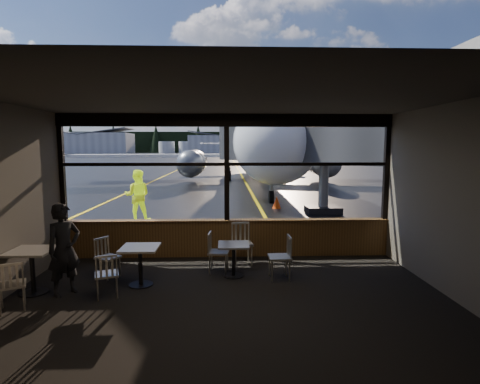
{
  "coord_description": "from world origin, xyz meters",
  "views": [
    {
      "loc": [
        -0.01,
        -9.1,
        2.69
      ],
      "look_at": [
        0.36,
        1.0,
        1.5
      ],
      "focal_mm": 28.0,
      "sensor_mm": 36.0,
      "label": 1
    }
  ],
  "objects": [
    {
      "name": "hangar_left",
      "position": [
        -70.0,
        180.0,
        5.5
      ],
      "size": [
        45.0,
        18.0,
        11.0
      ],
      "primitive_type": null,
      "color": "silver",
      "rests_on": "ground_plane"
    },
    {
      "name": "window_header",
      "position": [
        0.0,
        0.0,
        3.35
      ],
      "size": [
        8.0,
        0.18,
        0.3
      ],
      "primitive_type": "cube",
      "color": "black",
      "rests_on": "ground"
    },
    {
      "name": "fuel_tank_b",
      "position": [
        -20.0,
        182.0,
        3.0
      ],
      "size": [
        8.0,
        8.0,
        6.0
      ],
      "primitive_type": "cylinder",
      "color": "silver",
      "rests_on": "ground_plane"
    },
    {
      "name": "window_transom",
      "position": [
        0.0,
        0.0,
        2.3
      ],
      "size": [
        8.0,
        0.1,
        0.08
      ],
      "primitive_type": "cube",
      "color": "black",
      "rests_on": "ground"
    },
    {
      "name": "carpet_floor",
      "position": [
        0.0,
        -3.0,
        0.01
      ],
      "size": [
        8.0,
        6.0,
        0.01
      ],
      "primitive_type": "cube",
      "color": "black",
      "rests_on": "ground"
    },
    {
      "name": "passenger",
      "position": [
        -2.98,
        -2.34,
        0.85
      ],
      "size": [
        0.71,
        0.74,
        1.7
      ],
      "primitive_type": "imported",
      "rotation": [
        0.0,
        0.0,
        0.88
      ],
      "color": "black",
      "rests_on": "carpet_floor"
    },
    {
      "name": "chair_mid_s",
      "position": [
        -2.18,
        -2.5,
        0.42
      ],
      "size": [
        0.58,
        0.58,
        0.84
      ],
      "primitive_type": null,
      "rotation": [
        0.0,
        0.0,
        0.32
      ],
      "color": "#B7B3A6",
      "rests_on": "carpet_floor"
    },
    {
      "name": "airliner",
      "position": [
        2.47,
        20.89,
        5.42
      ],
      "size": [
        30.39,
        36.16,
        10.84
      ],
      "primitive_type": null,
      "rotation": [
        0.0,
        0.0,
        -0.02
      ],
      "color": "white",
      "rests_on": "ground_plane"
    },
    {
      "name": "cone_nose",
      "position": [
        2.24,
        7.4,
        0.27
      ],
      "size": [
        0.39,
        0.39,
        0.55
      ],
      "primitive_type": "cone",
      "color": "#E15907",
      "rests_on": "ground_plane"
    },
    {
      "name": "ground_crew",
      "position": [
        -3.29,
        4.69,
        0.95
      ],
      "size": [
        0.98,
        0.79,
        1.9
      ],
      "primitive_type": "imported",
      "rotation": [
        0.0,
        0.0,
        3.22
      ],
      "color": "#BFF219",
      "rests_on": "ground_plane"
    },
    {
      "name": "ground_plane",
      "position": [
        0.0,
        120.0,
        0.0
      ],
      "size": [
        520.0,
        520.0,
        0.0
      ],
      "primitive_type": "plane",
      "color": "black",
      "rests_on": "ground"
    },
    {
      "name": "mullion_right",
      "position": [
        3.95,
        0.0,
        2.2
      ],
      "size": [
        0.12,
        0.12,
        2.6
      ],
      "primitive_type": "cube",
      "color": "black",
      "rests_on": "ground"
    },
    {
      "name": "cafe_table_near",
      "position": [
        0.13,
        -1.49,
        0.35
      ],
      "size": [
        0.64,
        0.64,
        0.7
      ],
      "primitive_type": null,
      "color": "gray",
      "rests_on": "carpet_floor"
    },
    {
      "name": "wall_back",
      "position": [
        0.0,
        -6.0,
        1.75
      ],
      "size": [
        8.0,
        0.04,
        3.5
      ],
      "primitive_type": "cube",
      "color": "#534C42",
      "rests_on": "ground"
    },
    {
      "name": "ceiling",
      "position": [
        0.0,
        -3.0,
        3.5
      ],
      "size": [
        8.0,
        6.0,
        0.04
      ],
      "primitive_type": "cube",
      "color": "#38332D",
      "rests_on": "ground"
    },
    {
      "name": "mullion_left",
      "position": [
        -3.95,
        0.0,
        2.2
      ],
      "size": [
        0.12,
        0.12,
        2.6
      ],
      "primitive_type": "cube",
      "color": "black",
      "rests_on": "ground"
    },
    {
      "name": "hangar_mid",
      "position": [
        0.0,
        185.0,
        5.0
      ],
      "size": [
        38.0,
        15.0,
        10.0
      ],
      "primitive_type": null,
      "color": "silver",
      "rests_on": "ground_plane"
    },
    {
      "name": "fuel_tank_c",
      "position": [
        -10.0,
        182.0,
        3.0
      ],
      "size": [
        8.0,
        8.0,
        6.0
      ],
      "primitive_type": "cylinder",
      "color": "silver",
      "rests_on": "ground_plane"
    },
    {
      "name": "jet_bridge",
      "position": [
        3.6,
        5.5,
        2.21
      ],
      "size": [
        8.3,
        10.14,
        4.43
      ],
      "primitive_type": null,
      "color": "#2D2C2F",
      "rests_on": "ground_plane"
    },
    {
      "name": "wall_right",
      "position": [
        4.0,
        -3.0,
        1.75
      ],
      "size": [
        0.04,
        6.0,
        3.5
      ],
      "primitive_type": "cube",
      "color": "#534C42",
      "rests_on": "ground"
    },
    {
      "name": "treeline",
      "position": [
        0.0,
        210.0,
        6.0
      ],
      "size": [
        360.0,
        3.0,
        12.0
      ],
      "primitive_type": "cube",
      "color": "black",
      "rests_on": "ground_plane"
    },
    {
      "name": "chair_near_e",
      "position": [
        1.07,
        -1.7,
        0.46
      ],
      "size": [
        0.52,
        0.52,
        0.92
      ],
      "primitive_type": null,
      "rotation": [
        0.0,
        0.0,
        1.6
      ],
      "color": "beige",
      "rests_on": "carpet_floor"
    },
    {
      "name": "cafe_table_left",
      "position": [
        -3.6,
        -2.28,
        0.42
      ],
      "size": [
        0.76,
        0.76,
        0.83
      ],
      "primitive_type": null,
      "color": "#A39D96",
      "rests_on": "carpet_floor"
    },
    {
      "name": "cafe_table_mid",
      "position": [
        -1.7,
        -1.94,
        0.39
      ],
      "size": [
        0.71,
        0.71,
        0.78
      ],
      "primitive_type": null,
      "color": "gray",
      "rests_on": "carpet_floor"
    },
    {
      "name": "chair_left_s",
      "position": [
        -3.57,
        -3.01,
        0.43
      ],
      "size": [
        0.63,
        0.63,
        0.86
      ],
      "primitive_type": null,
      "rotation": [
        0.0,
        0.0,
        0.46
      ],
      "color": "#B2ACA0",
      "rests_on": "carpet_floor"
    },
    {
      "name": "mullion_centre",
      "position": [
        0.0,
        0.0,
        2.2
      ],
      "size": [
        0.12,
        0.12,
        2.6
      ],
      "primitive_type": "cube",
      "color": "black",
      "rests_on": "ground"
    },
    {
      "name": "window_sill",
      "position": [
        0.0,
        0.0,
        0.45
      ],
      "size": [
        8.0,
        0.28,
        0.9
      ],
      "primitive_type": "cube",
      "color": "#503418",
      "rests_on": "ground"
    },
    {
      "name": "fuel_tank_a",
      "position": [
        -30.0,
        182.0,
        3.0
      ],
      "size": [
        8.0,
        8.0,
        6.0
      ],
      "primitive_type": "cylinder",
      "color": "silver",
      "rests_on": "ground_plane"
    },
    {
      "name": "chair_mid_w",
      "position": [
        -2.48,
        -1.46,
        0.42
      ],
      "size": [
        0.64,
        0.64,
        0.84
      ],
      "primitive_type": null,
      "rotation": [
        0.0,
        0.0,
        -2.15
      ],
      "color": "beige",
      "rests_on": "carpet_floor"
    },
    {
      "name": "chair_near_w",
      "position": [
        -0.18,
        -1.24,
        0.45
      ],
      "size": [
        0.54,
        0.54,
        0.9
      ],
      "primitive_type": null,
      "rotation": [
        0.0,
        0.0,
        -1.68
      ],
      "color": "#AEA99D",
      "rests_on": "carpet_floor"
    },
    {
      "name": "chair_near_n",
      "position": [
        0.35,
        -0.67,
        0.48
      ],
      "size": [
        0.6,
        0.6,
        0.97
      ],
      "primitive_type": null,
      "rotation": [
        0.0,
        0.0,
        3.29
      ],
      "color": "beige",
      "rests_on": "carpet_floor"
    },
    {
      "name": "hangar_right",
      "position": [
        60.0,
        178.0,
        6.0
      ],
      "size": [
        50.0,
        20.0,
        12.0
      ],
      "primitive_type": null,
      "color": "silver",
      "rests_on": "ground_plane"
    }
  ]
}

